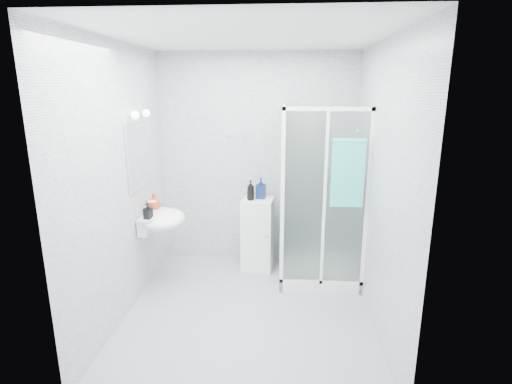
# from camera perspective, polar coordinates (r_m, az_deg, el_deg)

# --- Properties ---
(room) EXTENTS (2.40, 2.60, 2.60)m
(room) POSITION_cam_1_polar(r_m,az_deg,el_deg) (3.69, -1.17, 0.91)
(room) COLOR silver
(room) RESTS_ON ground
(shower_enclosure) EXTENTS (0.90, 0.95, 2.00)m
(shower_enclosure) POSITION_cam_1_polar(r_m,az_deg,el_deg) (4.68, 8.03, -7.21)
(shower_enclosure) COLOR white
(shower_enclosure) RESTS_ON ground
(wall_basin) EXTENTS (0.46, 0.56, 0.35)m
(wall_basin) POSITION_cam_1_polar(r_m,az_deg,el_deg) (4.45, -13.37, -3.85)
(wall_basin) COLOR white
(wall_basin) RESTS_ON ground
(mirror) EXTENTS (0.02, 0.60, 0.70)m
(mirror) POSITION_cam_1_polar(r_m,az_deg,el_deg) (4.35, -16.42, 5.10)
(mirror) COLOR white
(mirror) RESTS_ON room
(vanity_lights) EXTENTS (0.10, 0.40, 0.08)m
(vanity_lights) POSITION_cam_1_polar(r_m,az_deg,el_deg) (4.29, -16.20, 10.65)
(vanity_lights) COLOR silver
(vanity_lights) RESTS_ON room
(wall_hooks) EXTENTS (0.23, 0.06, 0.03)m
(wall_hooks) POSITION_cam_1_polar(r_m,az_deg,el_deg) (4.89, -2.76, 8.08)
(wall_hooks) COLOR silver
(wall_hooks) RESTS_ON room
(storage_cabinet) EXTENTS (0.40, 0.41, 0.89)m
(storage_cabinet) POSITION_cam_1_polar(r_m,az_deg,el_deg) (4.91, 0.24, -6.03)
(storage_cabinet) COLOR white
(storage_cabinet) RESTS_ON ground
(hand_towel) EXTENTS (0.32, 0.05, 0.69)m
(hand_towel) POSITION_cam_1_polar(r_m,az_deg,el_deg) (4.06, 12.98, 2.84)
(hand_towel) COLOR #35C8B4
(hand_towel) RESTS_ON shower_enclosure
(shampoo_bottle_a) EXTENTS (0.11, 0.11, 0.24)m
(shampoo_bottle_a) POSITION_cam_1_polar(r_m,az_deg,el_deg) (4.71, -0.77, 0.25)
(shampoo_bottle_a) COLOR black
(shampoo_bottle_a) RESTS_ON storage_cabinet
(shampoo_bottle_b) EXTENTS (0.12, 0.13, 0.25)m
(shampoo_bottle_b) POSITION_cam_1_polar(r_m,az_deg,el_deg) (4.79, 0.70, 0.54)
(shampoo_bottle_b) COLOR navy
(shampoo_bottle_b) RESTS_ON storage_cabinet
(soap_dispenser_orange) EXTENTS (0.18, 0.18, 0.19)m
(soap_dispenser_orange) POSITION_cam_1_polar(r_m,az_deg,el_deg) (4.56, -14.35, -1.34)
(soap_dispenser_orange) COLOR #B63915
(soap_dispenser_orange) RESTS_ON wall_basin
(soap_dispenser_black) EXTENTS (0.10, 0.10, 0.16)m
(soap_dispenser_black) POSITION_cam_1_polar(r_m,az_deg,el_deg) (4.27, -15.18, -2.64)
(soap_dispenser_black) COLOR black
(soap_dispenser_black) RESTS_ON wall_basin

